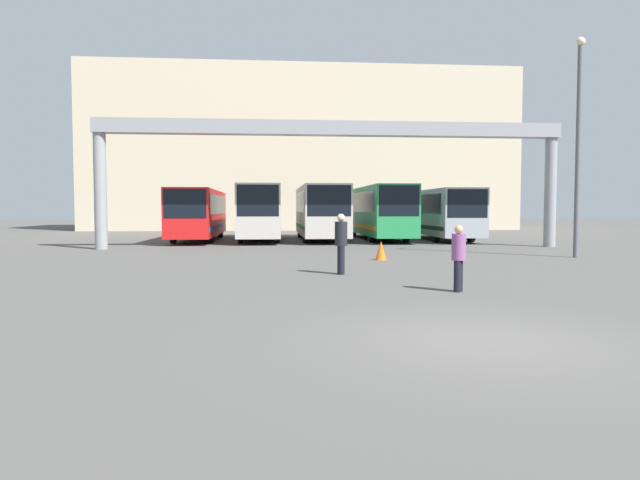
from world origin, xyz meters
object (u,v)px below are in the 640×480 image
Objects in this scene: pedestrian_far_center at (341,242)px; bus_slot_2 at (320,210)px; bus_slot_0 at (199,212)px; bus_slot_3 at (378,210)px; bus_slot_4 at (438,211)px; lamp_post at (578,139)px; pedestrian_mid_left at (459,257)px; traffic_cone at (381,251)px; bus_slot_1 at (260,210)px.

bus_slot_2 is at bearing -3.85° from pedestrian_far_center.
bus_slot_3 reaches higher than bus_slot_0.
lamp_post is (1.56, -13.72, 2.94)m from bus_slot_4.
pedestrian_mid_left is 2.20× the size of traffic_cone.
bus_slot_0 is at bearing 178.18° from bus_slot_4.
bus_slot_0 reaches higher than traffic_cone.
bus_slot_1 is 1.31× the size of lamp_post.
bus_slot_3 reaches higher than pedestrian_mid_left.
traffic_cone is (-0.19, 8.47, -0.48)m from pedestrian_mid_left.
bus_slot_2 is 22.80m from pedestrian_mid_left.
bus_slot_1 is at bearing 178.42° from bus_slot_4.
bus_slot_1 is at bearing -176.45° from bus_slot_3.
bus_slot_0 is 1.09× the size of bus_slot_4.
pedestrian_mid_left is 0.18× the size of lamp_post.
traffic_cone is at bearing -176.93° from lamp_post.
bus_slot_3 is at bearing 110.27° from lamp_post.
bus_slot_2 is 7.59m from bus_slot_4.
bus_slot_2 is 18.96m from pedestrian_far_center.
lamp_post reaches higher than traffic_cone.
bus_slot_1 is at bearing 47.84° from pedestrian_mid_left.
bus_slot_2 is at bearing 179.16° from bus_slot_4.
bus_slot_0 is at bearing 139.68° from lamp_post.
traffic_cone is at bearing -85.63° from bus_slot_2.
bus_slot_2 reaches higher than bus_slot_0.
pedestrian_mid_left is at bearing -88.70° from traffic_cone.
pedestrian_mid_left is at bearing -131.46° from lamp_post.
pedestrian_far_center is at bearing -114.64° from bus_slot_4.
bus_slot_1 reaches higher than bus_slot_0.
bus_slot_4 is 23.51m from pedestrian_mid_left.
bus_slot_4 is 1.23× the size of lamp_post.
lamp_post reaches higher than bus_slot_3.
bus_slot_2 is 3.85m from bus_slot_3.
bus_slot_2 is at bearing 94.37° from traffic_cone.
pedestrian_mid_left is at bearing -96.12° from bus_slot_3.
bus_slot_0 is 24.78m from pedestrian_mid_left.
bus_slot_2 is 16.83m from lamp_post.
traffic_cone is at bearing -71.34° from bus_slot_1.
traffic_cone is at bearing -59.33° from bus_slot_0.
bus_slot_4 is (3.79, -0.78, -0.11)m from bus_slot_3.
bus_slot_2 is 0.89× the size of bus_slot_3.
bus_slot_2 reaches higher than bus_slot_4.
pedestrian_far_center is at bearing 66.55° from pedestrian_mid_left.
traffic_cone is 9.19m from lamp_post.
bus_slot_3 reaches higher than traffic_cone.
bus_slot_2 is 15.42× the size of traffic_cone.
lamp_post is (5.36, -14.51, 2.83)m from bus_slot_3.
bus_slot_0 is 0.95× the size of bus_slot_3.
bus_slot_3 is (7.59, 0.47, -0.01)m from bus_slot_1.
pedestrian_far_center is (-1.03, -18.91, -0.96)m from bus_slot_2.
bus_slot_3 is at bearing 29.24° from pedestrian_mid_left.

